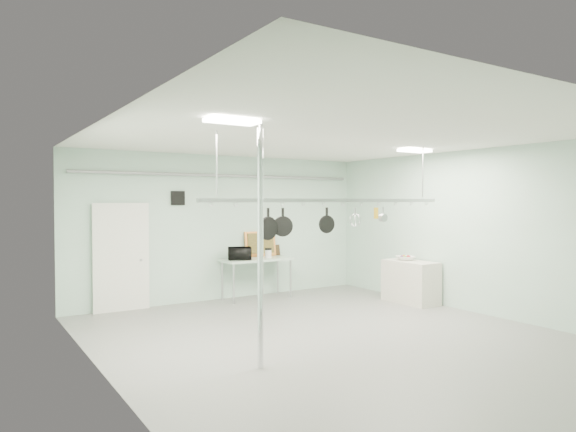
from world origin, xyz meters
TOP-DOWN VIEW (x-y plane):
  - floor at (0.00, 0.00)m, footprint 8.00×8.00m
  - ceiling at (0.00, 0.00)m, footprint 7.00×8.00m
  - back_wall at (0.00, 3.99)m, footprint 7.00×0.02m
  - right_wall at (3.49, 0.00)m, footprint 0.02×8.00m
  - door at (-2.30, 3.94)m, footprint 1.10×0.10m
  - wall_vent at (-1.10, 3.97)m, footprint 0.30×0.04m
  - conduit_pipe at (0.00, 3.90)m, footprint 6.60×0.07m
  - chrome_pole at (-1.70, -0.60)m, footprint 0.08×0.08m
  - prep_table at (0.60, 3.60)m, footprint 1.60×0.70m
  - side_cabinet at (3.15, 1.40)m, footprint 0.60×1.20m
  - pot_rack at (0.20, 0.30)m, footprint 4.80×0.06m
  - light_panel_left at (-2.20, -0.80)m, footprint 0.65×0.30m
  - light_panel_right at (2.40, 0.60)m, footprint 0.65×0.30m
  - microwave at (0.15, 3.55)m, footprint 0.59×0.51m
  - coffee_canister at (0.85, 3.52)m, footprint 0.18×0.18m
  - painting_large at (0.86, 3.90)m, footprint 0.78×0.16m
  - painting_small at (1.23, 3.90)m, footprint 0.30×0.09m
  - fruit_bowl at (3.15, 1.55)m, footprint 0.47×0.47m
  - skillet_left at (-1.05, 0.30)m, footprint 0.36×0.11m
  - skillet_mid at (-0.79, 0.30)m, footprint 0.31×0.18m
  - skillet_right at (0.06, 0.30)m, footprint 0.30×0.09m
  - whisk at (0.67, 0.30)m, footprint 0.22×0.22m
  - grater at (1.14, 0.30)m, footprint 0.09×0.03m
  - saucepan at (1.30, 0.30)m, footprint 0.15×0.11m
  - fruit_cluster at (3.15, 1.55)m, footprint 0.24×0.24m

SIDE VIEW (x-z plane):
  - floor at x=0.00m, z-range 0.00..0.00m
  - side_cabinet at x=3.15m, z-range 0.00..0.90m
  - prep_table at x=0.60m, z-range 0.38..1.28m
  - fruit_bowl at x=3.15m, z-range 0.90..0.99m
  - fruit_cluster at x=3.15m, z-range 0.94..1.03m
  - coffee_canister at x=0.85m, z-range 0.91..1.09m
  - painting_small at x=1.23m, z-range 0.90..1.16m
  - microwave at x=0.15m, z-range 0.91..1.18m
  - door at x=-2.30m, z-range -0.05..2.15m
  - painting_large at x=0.86m, z-range 0.90..1.49m
  - back_wall at x=0.00m, z-range 0.00..3.20m
  - right_wall at x=3.49m, z-range 0.00..3.20m
  - chrome_pole at x=-1.70m, z-range 0.00..3.20m
  - skillet_left at x=-1.05m, z-range 1.61..2.09m
  - skillet_mid at x=-0.79m, z-range 1.66..2.09m
  - skillet_right at x=0.06m, z-range 1.68..2.09m
  - whisk at x=0.67m, z-range 1.73..2.09m
  - saucepan at x=1.30m, z-range 1.82..2.09m
  - grater at x=1.14m, z-range 1.87..2.09m
  - pot_rack at x=0.20m, z-range 1.73..2.73m
  - wall_vent at x=-1.10m, z-range 2.10..2.40m
  - conduit_pipe at x=0.00m, z-range 2.71..2.79m
  - light_panel_left at x=-2.20m, z-range 3.14..3.19m
  - light_panel_right at x=2.40m, z-range 3.14..3.19m
  - ceiling at x=0.00m, z-range 3.18..3.20m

